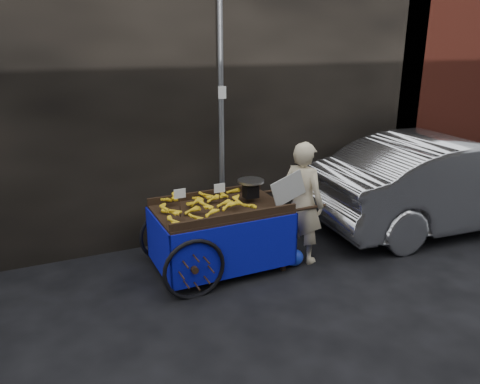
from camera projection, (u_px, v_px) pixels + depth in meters
name	position (u px, v px, depth m)	size (l,w,h in m)	color
ground	(238.00, 280.00, 6.43)	(80.00, 80.00, 0.00)	black
building_wall	(198.00, 79.00, 8.05)	(13.50, 2.00, 5.00)	black
street_pole	(221.00, 119.00, 7.04)	(0.12, 0.10, 4.00)	slate
banana_cart	(216.00, 215.00, 6.49)	(2.49, 1.27, 1.34)	black
vendor	(303.00, 202.00, 6.76)	(0.98, 0.78, 1.80)	beige
plastic_bag	(294.00, 258.00, 6.80)	(0.28, 0.22, 0.25)	#1830B6
parked_car	(450.00, 182.00, 8.08)	(1.70, 4.88, 1.61)	silver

